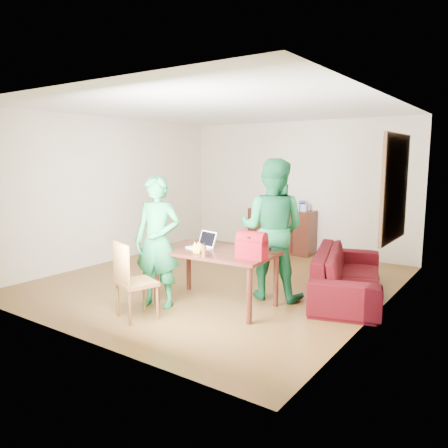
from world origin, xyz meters
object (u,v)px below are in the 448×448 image
Objects in this scene: bottle at (204,250)px; sofa at (348,273)px; chair at (136,296)px; table at (215,257)px; red_bag at (252,248)px; person_near at (158,242)px; laptop at (199,245)px; person_far at (272,229)px.

bottle is 0.08× the size of sofa.
chair is at bearing 125.47° from sofa.
red_bag reaches higher than table.
person_near is 4.86× the size of red_bag.
person_near is (-0.10, 0.51, 0.59)m from chair.
bottle is at bearing -30.97° from laptop.
chair is 0.43× the size of sofa.
red_bag is at bearing 29.44° from bottle.
bottle is (0.37, -0.37, 0.04)m from laptop.
person_near reaches higher than sofa.
table is 0.91m from person_far.
person_near is 0.56m from laptop.
red_bag is (1.14, 0.85, 0.60)m from chair.
sofa is (0.69, 1.51, -0.55)m from red_bag.
red_bag is (0.18, -0.83, -0.10)m from person_far.
chair is 0.78m from person_near.
person_far is at bearing 111.31° from sofa.
bottle is at bearing -13.17° from person_near.
laptop reaches higher than bottle.
person_near is at bearing 121.05° from chair.
person_near is 4.73× the size of laptop.
chair is 1.54m from red_bag.
bottle is at bearing 129.45° from sofa.
bottle is at bearing 61.82° from person_far.
red_bag is (0.51, 0.29, 0.05)m from bottle.
person_far reaches higher than red_bag.
table is at bearing 119.79° from sofa.
laptop is at bearing 32.79° from person_near.
table is 0.68m from red_bag.
person_far reaches higher than sofa.
table is at bearing 82.37° from chair.
sofa is at bearing -153.37° from person_far.
person_far is at bearing 30.27° from person_near.
table is 1.15m from chair.
bottle is 2.22m from sofa.
table is 0.72× the size of sofa.
red_bag is (1.24, 0.35, 0.01)m from person_near.
table is 0.94× the size of person_near.
table is at bearing 19.49° from person_near.
person_near is at bearing -145.85° from table.
laptop is at bearing -176.36° from table.
table is 0.79m from person_near.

